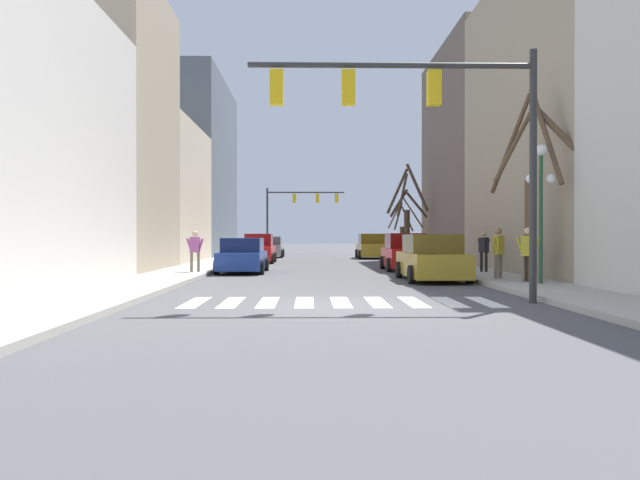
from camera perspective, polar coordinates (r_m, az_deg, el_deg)
The scene contains 22 objects.
ground_plane at distance 14.60m, azimuth 2.09°, elevation -6.08°, with size 240.00×240.00×0.00m, color #4C4C4F.
sidewalk_left at distance 15.54m, azimuth -21.39°, elevation -5.44°, with size 2.48×90.00×0.15m.
sidewalk_right at distance 16.15m, azimuth 24.64°, elevation -5.23°, with size 2.48×90.00×0.15m.
building_row_left at distance 36.42m, azimuth -16.43°, elevation 6.77°, with size 6.00×48.77×13.83m.
building_row_right at distance 30.42m, azimuth 20.88°, elevation 9.03°, with size 6.00×36.77×13.46m.
crosswalk_stripes at distance 15.50m, azimuth 1.91°, elevation -5.69°, with size 7.65×2.60×0.01m.
traffic_signal_near at distance 15.66m, azimuth 9.73°, elevation 11.28°, with size 7.04×0.28×6.19m.
traffic_signal_far at distance 58.08m, azimuth -2.17°, elevation 3.24°, with size 7.26×0.28×6.10m.
street_lamp_right_corner at distance 20.78m, azimuth 19.54°, elevation 4.76°, with size 0.95×0.36×4.37m.
car_parked_left_far at distance 47.84m, azimuth -4.58°, elevation -0.70°, with size 2.07×4.14×1.59m.
car_parked_right_near at distance 38.06m, azimuth -5.59°, elevation -0.87°, with size 1.96×4.23×1.77m.
car_parked_right_far at distance 23.21m, azimuth 10.18°, elevation -1.72°, with size 2.20×4.89×1.70m.
car_driving_away_lane at distance 45.61m, azimuth 4.72°, elevation -0.64°, with size 2.12×4.77×1.80m.
car_at_intersection at distance 29.96m, azimuth 7.77°, elevation -1.20°, with size 2.06×4.22×1.77m.
car_parked_right_mid at distance 28.05m, azimuth -7.08°, elevation -1.49°, with size 2.11×4.70×1.55m.
pedestrian_crossing_street at distance 21.36m, azimuth 18.47°, elevation -0.84°, with size 0.72×0.42×1.77m.
pedestrian_waiting_at_curb at distance 22.81m, azimuth 16.00°, elevation -0.74°, with size 0.62×0.59×1.78m.
pedestrian_near_right_corner at distance 26.75m, azimuth 14.75°, elevation -0.69°, with size 0.39×0.69×1.69m.
pedestrian_on_right_sidewalk at distance 26.35m, azimuth -11.37°, elevation -0.68°, with size 0.74×0.25×1.71m.
street_tree_left_far at distance 21.56m, azimuth 19.06°, elevation 4.24°, with size 2.72×3.66×6.35m.
street_tree_right_near at distance 41.54m, azimuth 7.96°, elevation 2.28°, with size 2.79×1.23×6.28m.
street_tree_right_far at distance 44.39m, azimuth 7.57°, elevation 0.78°, with size 2.59×1.11×4.35m.
Camera 1 is at (-0.78, -14.49, 1.64)m, focal length 35.00 mm.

